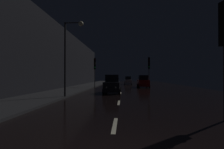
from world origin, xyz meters
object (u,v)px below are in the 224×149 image
at_px(traffic_light_far_left, 95,66).
at_px(streetlamp_overhead, 70,47).
at_px(car_approaching_headlights, 112,85).
at_px(car_parked_right_far, 143,82).
at_px(traffic_light_far_right, 149,66).
at_px(car_distant_taillights, 128,81).

distance_m(traffic_light_far_left, streetlamp_overhead, 14.63).
distance_m(car_approaching_headlights, car_parked_right_far, 11.75).
xyz_separation_m(traffic_light_far_right, car_approaching_headlights, (-5.51, -9.22, -2.75)).
height_order(streetlamp_overhead, car_parked_right_far, streetlamp_overhead).
xyz_separation_m(traffic_light_far_left, car_approaching_headlights, (3.59, -9.39, -2.70)).
distance_m(streetlamp_overhead, car_distant_taillights, 28.19).
bearing_deg(streetlamp_overhead, car_parked_right_far, 63.31).
height_order(traffic_light_far_left, streetlamp_overhead, streetlamp_overhead).
relative_size(traffic_light_far_right, car_distant_taillights, 1.33).
distance_m(traffic_light_far_right, car_distant_taillights, 13.61).
bearing_deg(car_approaching_headlights, traffic_light_far_right, 149.14).
bearing_deg(car_approaching_headlights, traffic_light_far_left, -159.07).
relative_size(streetlamp_overhead, car_parked_right_far, 1.59).
relative_size(traffic_light_far_left, car_distant_taillights, 1.31).
distance_m(traffic_light_far_right, streetlamp_overhead, 16.94).
distance_m(car_approaching_headlights, car_distant_taillights, 22.29).
bearing_deg(car_distant_taillights, car_approaching_headlights, 173.88).
distance_m(traffic_light_far_left, car_distant_taillights, 14.37).
height_order(car_approaching_headlights, car_distant_taillights, car_approaching_headlights).
bearing_deg(traffic_light_far_right, streetlamp_overhead, -26.65).
height_order(traffic_light_far_left, car_distant_taillights, traffic_light_far_left).
bearing_deg(car_distant_taillights, streetlamp_overhead, 168.25).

